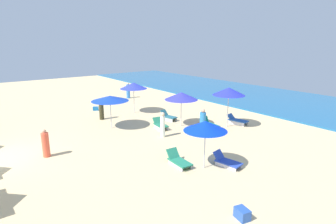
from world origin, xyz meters
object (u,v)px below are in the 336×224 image
object	(u,v)px
lounge_chair_0_0	(178,161)
lounge_chair_3_1	(160,125)
umbrella_2	(134,86)
umbrella_3	(181,96)
umbrella_0	(205,126)
lounge_chair_4_0	(237,120)
umbrella_1	(110,98)
cooler_box_1	(242,214)
lounge_chair_0_1	(227,161)
beachgoer_0	(101,110)
beachgoer_2	(163,125)
umbrella_4	(229,91)
beachgoer_1	(128,91)
cooler_box_0	(96,109)
beachgoer_4	(46,144)
lounge_chair_4_1	(209,124)
lounge_chair_3_0	(168,117)
beachgoer_3	(203,123)

from	to	relation	value
lounge_chair_0_0	lounge_chair_3_1	size ratio (longest dim) A/B	1.04
umbrella_2	umbrella_3	distance (m)	5.25
umbrella_0	lounge_chair_4_0	world-z (taller)	umbrella_0
umbrella_2	lounge_chair_4_0	world-z (taller)	umbrella_2
umbrella_1	cooler_box_1	distance (m)	11.97
lounge_chair_0_1	lounge_chair_3_1	xyz separation A→B (m)	(-6.61, 0.85, 0.05)
beachgoer_0	beachgoer_2	distance (m)	6.15
umbrella_3	lounge_chair_4_0	distance (m)	4.48
umbrella_4	beachgoer_1	xyz separation A→B (m)	(-12.85, -0.58, -1.74)
lounge_chair_4_0	cooler_box_0	size ratio (longest dim) A/B	3.39
lounge_chair_4_0	beachgoer_4	world-z (taller)	beachgoer_4
umbrella_2	lounge_chair_3_1	world-z (taller)	umbrella_2
lounge_chair_4_0	umbrella_1	bearing A→B (deg)	138.60
umbrella_1	lounge_chair_4_1	xyz separation A→B (m)	(4.05, 5.29, -1.80)
lounge_chair_0_1	lounge_chair_3_0	xyz separation A→B (m)	(-7.92, 2.54, 0.05)
lounge_chair_0_0	beachgoer_0	distance (m)	9.73
beachgoer_1	cooler_box_1	world-z (taller)	beachgoer_1
cooler_box_0	beachgoer_2	bearing A→B (deg)	122.46
lounge_chair_0_1	beachgoer_4	bearing A→B (deg)	125.67
umbrella_4	lounge_chair_4_1	distance (m)	2.59
beachgoer_1	lounge_chair_4_0	bearing A→B (deg)	89.18
umbrella_2	umbrella_0	bearing A→B (deg)	-13.69
lounge_chair_0_1	cooler_box_0	bearing A→B (deg)	82.14
lounge_chair_3_1	lounge_chair_4_1	distance (m)	3.33
umbrella_3	cooler_box_1	bearing A→B (deg)	-28.62
lounge_chair_4_1	beachgoer_2	distance (m)	3.63
beachgoer_2	beachgoer_4	distance (m)	6.64
lounge_chair_3_0	beachgoer_1	distance (m)	9.26
beachgoer_2	umbrella_2	bearing A→B (deg)	-99.26
beachgoer_1	cooler_box_1	distance (m)	21.24
lounge_chair_3_1	lounge_chair_3_0	bearing A→B (deg)	46.12
lounge_chair_0_1	cooler_box_1	xyz separation A→B (m)	(3.05, -2.70, -0.04)
umbrella_4	umbrella_2	bearing A→B (deg)	-156.71
beachgoer_0	beachgoer_3	world-z (taller)	beachgoer_3
lounge_chair_3_0	lounge_chair_4_0	bearing A→B (deg)	-60.43
umbrella_0	lounge_chair_0_0	bearing A→B (deg)	-140.96
lounge_chair_0_1	umbrella_4	xyz separation A→B (m)	(-4.17, 4.80, 2.26)
beachgoer_3	cooler_box_1	size ratio (longest dim) A/B	3.36
lounge_chair_3_0	cooler_box_0	size ratio (longest dim) A/B	2.93
lounge_chair_0_0	umbrella_3	bearing A→B (deg)	52.69
beachgoer_4	cooler_box_1	bearing A→B (deg)	43.30
umbrella_0	beachgoer_2	bearing A→B (deg)	167.96
beachgoer_4	cooler_box_1	xyz separation A→B (m)	(9.39, 3.84, -0.48)
lounge_chair_0_0	umbrella_4	xyz separation A→B (m)	(-2.72, 6.58, 2.26)
umbrella_3	beachgoer_1	distance (m)	11.02
lounge_chair_3_0	beachgoer_2	xyz separation A→B (m)	(2.77, -2.55, 0.49)
umbrella_4	cooler_box_0	size ratio (longest dim) A/B	5.97
umbrella_3	beachgoer_4	xyz separation A→B (m)	(-0.09, -8.91, -1.47)
umbrella_3	beachgoer_2	bearing A→B (deg)	-65.44
umbrella_1	umbrella_3	size ratio (longest dim) A/B	1.04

